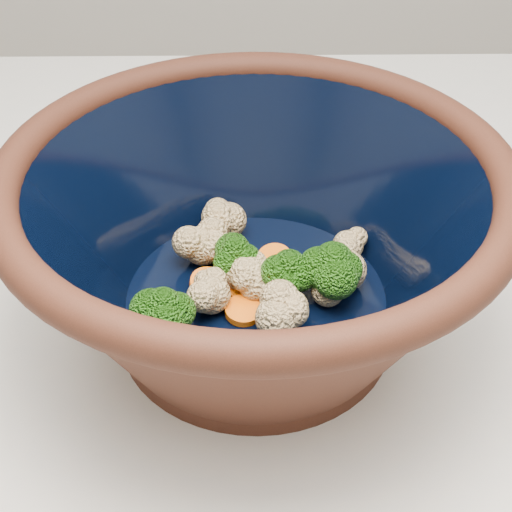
# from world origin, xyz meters

# --- Properties ---
(mixing_bowl) EXTENTS (0.37, 0.37, 0.16)m
(mixing_bowl) POSITION_xyz_m (-0.08, 0.06, 0.99)
(mixing_bowl) COLOR black
(mixing_bowl) RESTS_ON counter
(vegetable_pile) EXTENTS (0.18, 0.16, 0.05)m
(vegetable_pile) POSITION_xyz_m (-0.08, 0.06, 0.96)
(vegetable_pile) COLOR #608442
(vegetable_pile) RESTS_ON mixing_bowl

